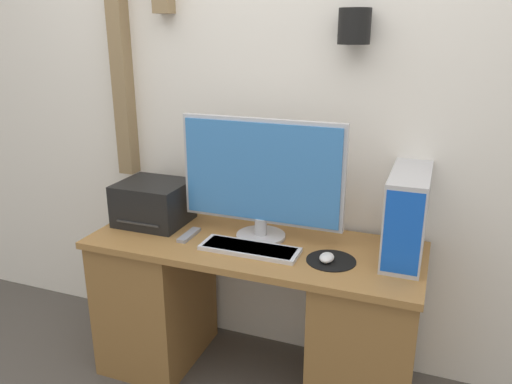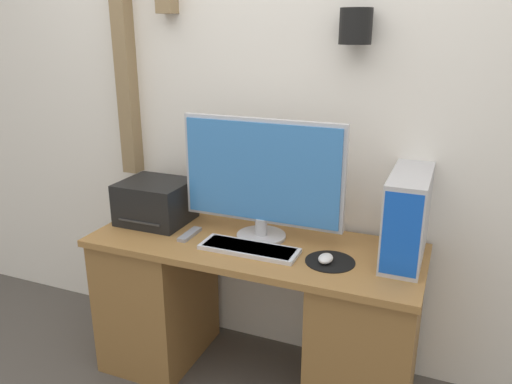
{
  "view_description": "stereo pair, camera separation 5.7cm",
  "coord_description": "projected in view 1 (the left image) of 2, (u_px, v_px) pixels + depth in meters",
  "views": [
    {
      "loc": [
        0.72,
        -1.6,
        1.61
      ],
      "look_at": [
        0.01,
        0.28,
        0.94
      ],
      "focal_mm": 35.0,
      "sensor_mm": 36.0,
      "label": 1
    },
    {
      "loc": [
        0.78,
        -1.58,
        1.61
      ],
      "look_at": [
        0.01,
        0.28,
        0.94
      ],
      "focal_mm": 35.0,
      "sensor_mm": 36.0,
      "label": 2
    }
  ],
  "objects": [
    {
      "name": "keyboard",
      "position": [
        250.0,
        249.0,
        2.11
      ],
      "size": [
        0.42,
        0.14,
        0.02
      ],
      "color": "silver",
      "rests_on": "desk"
    },
    {
      "name": "printer",
      "position": [
        153.0,
        203.0,
        2.39
      ],
      "size": [
        0.32,
        0.29,
        0.2
      ],
      "color": "black",
      "rests_on": "desk"
    },
    {
      "name": "remote_control",
      "position": [
        189.0,
        235.0,
        2.25
      ],
      "size": [
        0.04,
        0.16,
        0.02
      ],
      "color": "gray",
      "rests_on": "desk"
    },
    {
      "name": "desk",
      "position": [
        254.0,
        310.0,
        2.3
      ],
      "size": [
        1.46,
        0.56,
        0.71
      ],
      "color": "olive",
      "rests_on": "ground_plane"
    },
    {
      "name": "mouse",
      "position": [
        327.0,
        258.0,
        2.01
      ],
      "size": [
        0.06,
        0.08,
        0.03
      ],
      "color": "silver",
      "rests_on": "mousepad"
    },
    {
      "name": "wall_back",
      "position": [
        277.0,
        83.0,
        2.29
      ],
      "size": [
        6.4,
        0.18,
        2.96
      ],
      "color": "white",
      "rests_on": "ground_plane"
    },
    {
      "name": "monitor",
      "position": [
        261.0,
        176.0,
        2.16
      ],
      "size": [
        0.73,
        0.22,
        0.54
      ],
      "color": "#B7B7BC",
      "rests_on": "desk"
    },
    {
      "name": "mousepad",
      "position": [
        331.0,
        260.0,
        2.02
      ],
      "size": [
        0.2,
        0.2,
        0.0
      ],
      "color": "black",
      "rests_on": "desk"
    },
    {
      "name": "computer_tower",
      "position": [
        407.0,
        213.0,
        2.03
      ],
      "size": [
        0.15,
        0.47,
        0.36
      ],
      "color": "#B2B2B7",
      "rests_on": "desk"
    }
  ]
}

